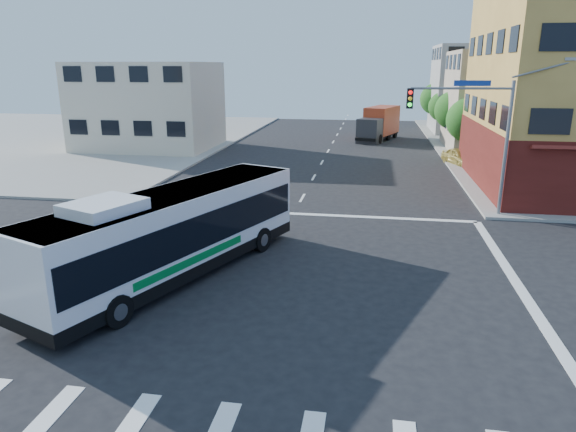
# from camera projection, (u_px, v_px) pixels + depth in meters

# --- Properties ---
(ground) EXTENTS (120.00, 120.00, 0.00)m
(ground) POSITION_uv_depth(u_px,v_px,m) (254.00, 285.00, 18.71)
(ground) COLOR black
(ground) RESTS_ON ground
(sidewalk_nw) EXTENTS (50.00, 50.00, 0.15)m
(sidewalk_nw) POSITION_uv_depth(u_px,v_px,m) (19.00, 137.00, 57.25)
(sidewalk_nw) COLOR gray
(sidewalk_nw) RESTS_ON ground
(building_east_near) EXTENTS (12.06, 10.06, 9.00)m
(building_east_near) POSITION_uv_depth(u_px,v_px,m) (517.00, 102.00, 46.98)
(building_east_near) COLOR #BBA98F
(building_east_near) RESTS_ON ground
(building_east_far) EXTENTS (12.06, 10.06, 10.00)m
(building_east_far) POSITION_uv_depth(u_px,v_px,m) (486.00, 89.00, 60.09)
(building_east_far) COLOR #9E9E98
(building_east_far) RESTS_ON ground
(building_west) EXTENTS (12.06, 10.06, 8.00)m
(building_west) POSITION_uv_depth(u_px,v_px,m) (149.00, 106.00, 48.60)
(building_west) COLOR beige
(building_west) RESTS_ON ground
(signal_mast_ne) EXTENTS (7.91, 1.13, 8.07)m
(signal_mast_ne) POSITION_uv_depth(u_px,v_px,m) (474.00, 121.00, 25.95)
(signal_mast_ne) COLOR slate
(signal_mast_ne) RESTS_ON ground
(street_tree_a) EXTENTS (3.60, 3.60, 5.53)m
(street_tree_a) POSITION_uv_depth(u_px,v_px,m) (470.00, 117.00, 42.29)
(street_tree_a) COLOR #3A2615
(street_tree_a) RESTS_ON ground
(street_tree_b) EXTENTS (3.80, 3.80, 5.79)m
(street_tree_b) POSITION_uv_depth(u_px,v_px,m) (456.00, 108.00, 49.82)
(street_tree_b) COLOR #3A2615
(street_tree_b) RESTS_ON ground
(street_tree_c) EXTENTS (3.40, 3.40, 5.29)m
(street_tree_c) POSITION_uv_depth(u_px,v_px,m) (445.00, 105.00, 57.47)
(street_tree_c) COLOR #3A2615
(street_tree_c) RESTS_ON ground
(street_tree_d) EXTENTS (4.00, 4.00, 6.03)m
(street_tree_d) POSITION_uv_depth(u_px,v_px,m) (437.00, 97.00, 64.93)
(street_tree_d) COLOR #3A2615
(street_tree_d) RESTS_ON ground
(transit_bus) EXTENTS (6.99, 12.31, 3.62)m
(transit_bus) POSITION_uv_depth(u_px,v_px,m) (175.00, 232.00, 19.02)
(transit_bus) COLOR black
(transit_bus) RESTS_ON ground
(box_truck) EXTENTS (4.65, 8.00, 3.46)m
(box_truck) POSITION_uv_depth(u_px,v_px,m) (379.00, 124.00, 54.60)
(box_truck) COLOR #292A2E
(box_truck) RESTS_ON ground
(parked_car) EXTENTS (2.84, 4.19, 1.32)m
(parked_car) POSITION_uv_depth(u_px,v_px,m) (460.00, 157.00, 41.12)
(parked_car) COLOR gold
(parked_car) RESTS_ON ground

